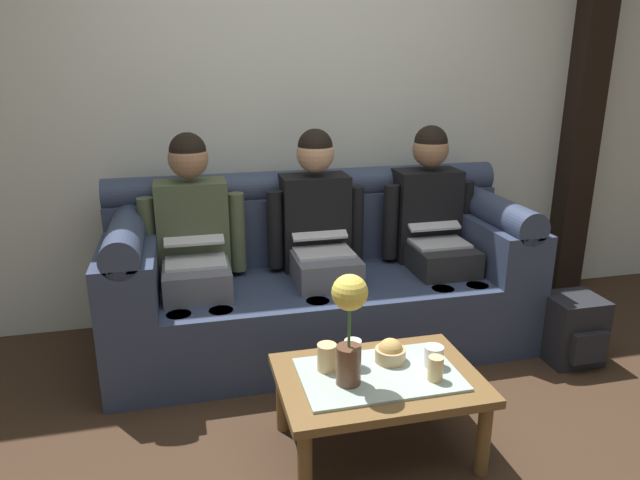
# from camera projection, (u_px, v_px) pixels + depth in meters

# --- Properties ---
(ground_plane) EXTENTS (14.00, 14.00, 0.00)m
(ground_plane) POSITION_uv_depth(u_px,v_px,m) (387.00, 469.00, 2.34)
(ground_plane) COLOR #382619
(back_wall_patterned) EXTENTS (6.00, 0.12, 2.90)m
(back_wall_patterned) POSITION_uv_depth(u_px,v_px,m) (298.00, 82.00, 3.47)
(back_wall_patterned) COLOR silver
(back_wall_patterned) RESTS_ON ground_plane
(timber_pillar) EXTENTS (0.20, 0.20, 2.90)m
(timber_pillar) POSITION_uv_depth(u_px,v_px,m) (586.00, 80.00, 3.79)
(timber_pillar) COLOR black
(timber_pillar) RESTS_ON ground_plane
(couch) EXTENTS (2.31, 0.88, 0.96)m
(couch) POSITION_uv_depth(u_px,v_px,m) (319.00, 281.00, 3.31)
(couch) COLOR #2D3851
(couch) RESTS_ON ground_plane
(person_left) EXTENTS (0.56, 0.67, 1.22)m
(person_left) POSITION_uv_depth(u_px,v_px,m) (194.00, 241.00, 3.06)
(person_left) COLOR #595B66
(person_left) RESTS_ON ground_plane
(person_middle) EXTENTS (0.56, 0.67, 1.22)m
(person_middle) POSITION_uv_depth(u_px,v_px,m) (319.00, 233.00, 3.22)
(person_middle) COLOR #595B66
(person_middle) RESTS_ON ground_plane
(person_right) EXTENTS (0.56, 0.67, 1.22)m
(person_right) POSITION_uv_depth(u_px,v_px,m) (433.00, 225.00, 3.37)
(person_right) COLOR #232326
(person_right) RESTS_ON ground_plane
(coffee_table) EXTENTS (0.82, 0.57, 0.37)m
(coffee_table) POSITION_uv_depth(u_px,v_px,m) (378.00, 385.00, 2.36)
(coffee_table) COLOR brown
(coffee_table) RESTS_ON ground_plane
(flower_vase) EXTENTS (0.14, 0.14, 0.45)m
(flower_vase) POSITION_uv_depth(u_px,v_px,m) (349.00, 320.00, 2.19)
(flower_vase) COLOR brown
(flower_vase) RESTS_ON coffee_table
(snack_bowl) EXTENTS (0.13, 0.13, 0.11)m
(snack_bowl) POSITION_uv_depth(u_px,v_px,m) (390.00, 352.00, 2.43)
(snack_bowl) COLOR tan
(snack_bowl) RESTS_ON coffee_table
(cup_near_left) EXTENTS (0.08, 0.08, 0.09)m
(cup_near_left) POSITION_uv_depth(u_px,v_px,m) (434.00, 356.00, 2.39)
(cup_near_left) COLOR white
(cup_near_left) RESTS_ON coffee_table
(cup_near_right) EXTENTS (0.07, 0.07, 0.12)m
(cup_near_right) POSITION_uv_depth(u_px,v_px,m) (353.00, 353.00, 2.38)
(cup_near_right) COLOR white
(cup_near_right) RESTS_ON coffee_table
(cup_far_center) EXTENTS (0.06, 0.06, 0.10)m
(cup_far_center) POSITION_uv_depth(u_px,v_px,m) (435.00, 368.00, 2.28)
(cup_far_center) COLOR #DBB77A
(cup_far_center) RESTS_ON coffee_table
(cup_far_left) EXTENTS (0.08, 0.08, 0.11)m
(cup_far_left) POSITION_uv_depth(u_px,v_px,m) (327.00, 357.00, 2.35)
(cup_far_left) COLOR #DBB77A
(cup_far_left) RESTS_ON coffee_table
(backpack_right) EXTENTS (0.28, 0.31, 0.37)m
(backpack_right) POSITION_uv_depth(u_px,v_px,m) (572.00, 330.00, 3.13)
(backpack_right) COLOR black
(backpack_right) RESTS_ON ground_plane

